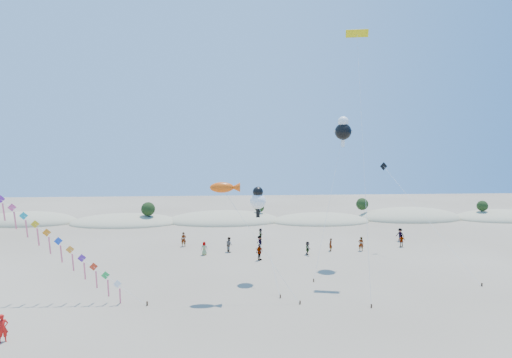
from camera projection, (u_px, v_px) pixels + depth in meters
The scene contains 9 objects.
ground at pixel (217, 357), 26.14m from camera, with size 160.00×160.00×0.00m, color #7B6B55.
dune_ridge at pixel (230, 221), 71.07m from camera, with size 145.30×11.49×5.57m.
fish_kite at pixel (225, 188), 35.88m from camera, with size 7.35×2.99×9.75m.
cartoon_kite_low at pixel (258, 199), 40.43m from camera, with size 2.32×6.03×8.92m.
cartoon_kite_high at pixel (343, 130), 45.69m from camera, with size 5.40×7.45×15.87m.
parafoil_kite at pixel (357, 39), 41.56m from camera, with size 2.56×10.39×24.10m.
dark_kite at pixel (406, 193), 48.37m from camera, with size 4.66×14.47×10.72m.
flyer_foreground at pixel (3, 328), 27.97m from camera, with size 0.68×0.45×1.86m, color red.
beachgoers at pixel (293, 242), 52.55m from camera, with size 29.34×11.56×1.87m.
Camera 1 is at (0.72, -25.22, 13.05)m, focal length 30.00 mm.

